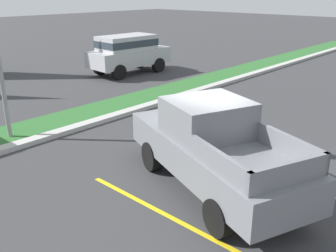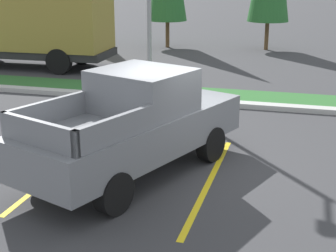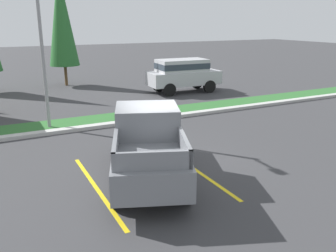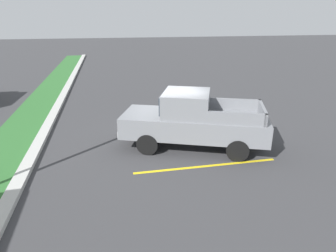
# 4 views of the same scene
# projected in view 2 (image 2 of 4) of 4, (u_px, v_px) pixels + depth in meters

# --- Properties ---
(ground_plane) EXTENTS (120.00, 120.00, 0.00)m
(ground_plane) POSITION_uv_depth(u_px,v_px,m) (183.00, 165.00, 10.89)
(ground_plane) COLOR #38383A
(parking_line_near) EXTENTS (0.12, 4.80, 0.01)m
(parking_line_near) POSITION_uv_depth(u_px,v_px,m) (65.00, 166.00, 10.83)
(parking_line_near) COLOR yellow
(parking_line_near) RESTS_ON ground
(parking_line_far) EXTENTS (0.12, 4.80, 0.01)m
(parking_line_far) POSITION_uv_depth(u_px,v_px,m) (209.00, 181.00, 10.04)
(parking_line_far) COLOR yellow
(parking_line_far) RESTS_ON ground
(curb_strip) EXTENTS (56.00, 0.40, 0.15)m
(curb_strip) POSITION_uv_depth(u_px,v_px,m) (222.00, 103.00, 15.47)
(curb_strip) COLOR #B2B2AD
(curb_strip) RESTS_ON ground
(grass_median) EXTENTS (56.00, 1.80, 0.06)m
(grass_median) POSITION_uv_depth(u_px,v_px,m) (228.00, 96.00, 16.49)
(grass_median) COLOR #2D662D
(grass_median) RESTS_ON ground
(pickup_truck_main) EXTENTS (3.64, 5.55, 2.10)m
(pickup_truck_main) POSITION_uv_depth(u_px,v_px,m) (135.00, 124.00, 10.16)
(pickup_truck_main) COLOR black
(pickup_truck_main) RESTS_ON ground
(cargo_truck_distant) EXTENTS (6.85, 2.62, 3.40)m
(cargo_truck_distant) POSITION_uv_depth(u_px,v_px,m) (31.00, 22.00, 20.84)
(cargo_truck_distant) COLOR black
(cargo_truck_distant) RESTS_ON ground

